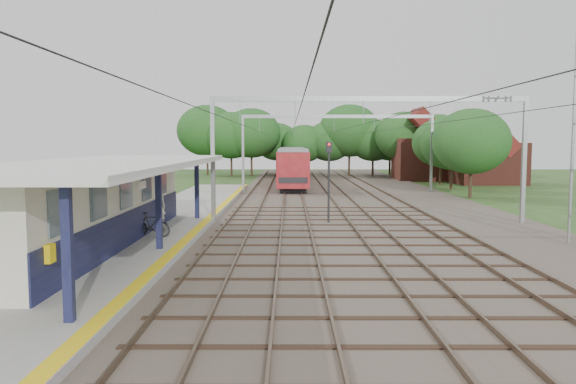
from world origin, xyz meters
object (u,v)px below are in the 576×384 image
object	(u,v)px
bicycle	(152,225)
signal_post	(329,172)
train	(292,163)
person	(159,207)

from	to	relation	value
bicycle	signal_post	size ratio (longest dim) A/B	0.40
bicycle	train	world-z (taller)	train
bicycle	signal_post	bearing A→B (deg)	-37.40
person	bicycle	size ratio (longest dim) A/B	1.03
train	signal_post	bearing A→B (deg)	-87.00
train	signal_post	distance (m)	35.32
bicycle	train	distance (m)	42.08
train	person	bearing A→B (deg)	-100.11
person	train	distance (m)	38.91
person	bicycle	distance (m)	3.33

